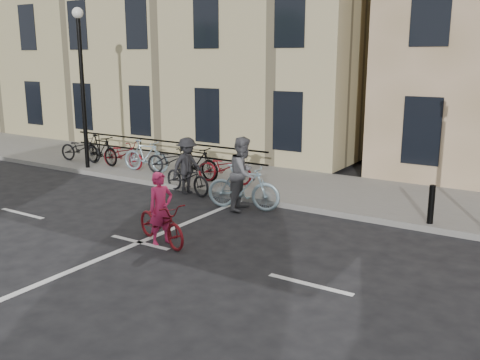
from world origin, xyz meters
The scene contains 9 objects.
ground centered at (0.00, 0.00, 0.00)m, with size 120.00×120.00×0.00m, color black.
sidewalk centered at (-4.00, 6.00, 0.07)m, with size 46.00×4.00×0.15m, color slate.
building_west centered at (-9.00, 13.00, 5.15)m, with size 20.00×10.00×10.00m, color tan.
lamp_post centered at (-6.50, 4.40, 3.49)m, with size 0.36×0.36×5.28m.
bollard_east centered at (5.00, 4.25, 0.60)m, with size 0.14×0.14×0.90m, color black.
parked_bikes centered at (-4.35, 5.04, 0.64)m, with size 8.30×1.23×1.05m.
cyclist_pink centered at (0.42, 0.23, 0.54)m, with size 1.84×1.13×1.55m.
cyclist_grey centered at (0.50, 3.36, 0.77)m, with size 2.04×1.06×1.90m.
cyclist_dark centered at (-1.75, 3.90, 0.64)m, with size 1.93×1.16×1.63m.
Camera 1 is at (7.64, -7.95, 3.89)m, focal length 40.00 mm.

